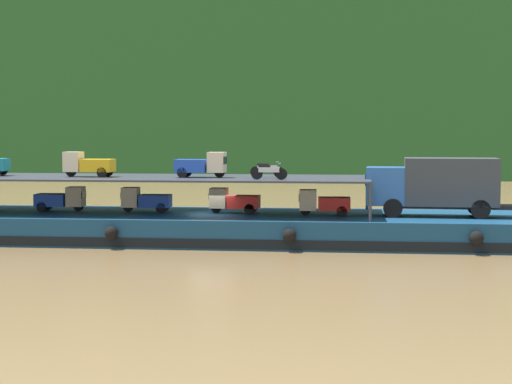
# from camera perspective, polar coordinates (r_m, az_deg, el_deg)

# --- Properties ---
(ground_plane) EXTENTS (400.00, 400.00, 0.00)m
(ground_plane) POSITION_cam_1_polar(r_m,az_deg,el_deg) (45.54, -3.01, -3.37)
(ground_plane) COLOR brown
(hillside_far_bank) EXTENTS (114.11, 27.94, 30.88)m
(hillside_far_bank) POSITION_cam_1_polar(r_m,az_deg,el_deg) (117.55, 2.77, 9.69)
(hillside_far_bank) COLOR #235628
(hillside_far_bank) RESTS_ON ground
(cargo_barge) EXTENTS (33.95, 8.32, 1.50)m
(cargo_barge) POSITION_cam_1_polar(r_m,az_deg,el_deg) (45.42, -3.02, -2.43)
(cargo_barge) COLOR navy
(cargo_barge) RESTS_ON ground
(covered_lorry) EXTENTS (7.92, 2.57, 3.10)m
(covered_lorry) POSITION_cam_1_polar(r_m,az_deg,el_deg) (44.55, 12.30, 0.51)
(covered_lorry) COLOR #285BA3
(covered_lorry) RESTS_ON cargo_barge
(cargo_rack) EXTENTS (24.75, 6.97, 2.00)m
(cargo_rack) POSITION_cam_1_polar(r_m,az_deg,el_deg) (45.99, -7.71, 0.98)
(cargo_rack) COLOR #2D333D
(cargo_rack) RESTS_ON cargo_barge
(mini_truck_lower_aft) EXTENTS (2.77, 1.25, 1.38)m
(mini_truck_lower_aft) POSITION_cam_1_polar(r_m,az_deg,el_deg) (47.94, -13.31, -0.46)
(mini_truck_lower_aft) COLOR #1E47B7
(mini_truck_lower_aft) RESTS_ON cargo_barge
(mini_truck_lower_mid) EXTENTS (2.78, 1.27, 1.38)m
(mini_truck_lower_mid) POSITION_cam_1_polar(r_m,az_deg,el_deg) (46.45, -7.65, -0.53)
(mini_truck_lower_mid) COLOR #1E47B7
(mini_truck_lower_mid) RESTS_ON cargo_barge
(mini_truck_lower_fore) EXTENTS (2.78, 1.27, 1.38)m
(mini_truck_lower_fore) POSITION_cam_1_polar(r_m,az_deg,el_deg) (45.49, -1.55, -0.60)
(mini_truck_lower_fore) COLOR red
(mini_truck_lower_fore) RESTS_ON cargo_barge
(mini_truck_lower_bow) EXTENTS (2.77, 1.25, 1.38)m
(mini_truck_lower_bow) POSITION_cam_1_polar(r_m,az_deg,el_deg) (44.29, 4.70, -0.73)
(mini_truck_lower_bow) COLOR red
(mini_truck_lower_bow) RESTS_ON cargo_barge
(mini_truck_upper_mid) EXTENTS (2.77, 1.25, 1.38)m
(mini_truck_upper_mid) POSITION_cam_1_polar(r_m,az_deg,el_deg) (46.37, -11.53, 1.89)
(mini_truck_upper_mid) COLOR gold
(mini_truck_upper_mid) RESTS_ON cargo_rack
(mini_truck_upper_fore) EXTENTS (2.79, 1.28, 1.38)m
(mini_truck_upper_fore) POSITION_cam_1_polar(r_m,az_deg,el_deg) (44.87, -3.77, 1.89)
(mini_truck_upper_fore) COLOR #1E47B7
(mini_truck_upper_fore) RESTS_ON cargo_rack
(motorcycle_upper_port) EXTENTS (1.90, 0.55, 0.87)m
(motorcycle_upper_port) POSITION_cam_1_polar(r_m,az_deg,el_deg) (42.70, 0.89, 1.44)
(motorcycle_upper_port) COLOR black
(motorcycle_upper_port) RESTS_ON cargo_rack
(motorcycle_upper_centre) EXTENTS (1.89, 0.55, 0.87)m
(motorcycle_upper_centre) POSITION_cam_1_polar(r_m,az_deg,el_deg) (44.81, 0.76, 1.57)
(motorcycle_upper_centre) COLOR black
(motorcycle_upper_centre) RESTS_ON cargo_rack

